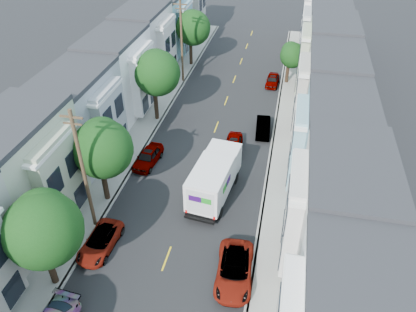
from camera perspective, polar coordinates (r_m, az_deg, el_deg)
ground at (r=29.58m, az=-5.85°, el=-14.17°), size 160.00×160.00×0.00m
road_slab at (r=40.44m, az=0.34°, el=1.91°), size 12.00×70.00×0.02m
curb_left at (r=41.86m, az=-7.80°, el=2.94°), size 0.30×70.00×0.15m
curb_right at (r=39.83m, az=8.89°, el=0.94°), size 0.30×70.00×0.15m
sidewalk_left at (r=42.28m, az=-9.47°, el=3.13°), size 2.60×70.00×0.15m
sidewalk_right at (r=39.83m, az=10.75°, el=0.71°), size 2.60×70.00×0.15m
centerline at (r=40.45m, az=0.34°, el=1.90°), size 0.12×70.00×0.01m
townhouse_row_left at (r=43.74m, az=-14.13°, el=3.56°), size 5.00×70.00×8.50m
townhouse_row_right at (r=40.10m, az=16.13°, el=-0.05°), size 5.00×70.00×8.50m
tree_b at (r=26.25m, az=-22.28°, el=-9.63°), size 4.70×4.70×7.37m
tree_c at (r=31.62m, az=-14.71°, el=0.96°), size 4.61×4.61×7.43m
tree_d at (r=42.08m, az=-7.30°, el=11.47°), size 4.70×4.70×7.80m
tree_e at (r=55.72m, az=-2.20°, el=17.55°), size 4.58×4.58×7.45m
tree_far_r at (r=51.82m, az=11.71°, el=13.65°), size 3.10×3.10×5.23m
utility_pole_near at (r=29.51m, az=-17.08°, el=-2.22°), size 1.60×0.26×10.00m
utility_pole_far at (r=50.79m, az=-3.72°, el=15.68°), size 1.60×0.26×10.00m
fedex_truck at (r=32.97m, az=0.89°, el=-3.01°), size 2.73×7.10×3.40m
lead_sedan at (r=38.95m, az=3.59°, el=1.55°), size 1.83×4.29×1.37m
parked_left_c at (r=30.61m, az=-14.93°, el=-11.63°), size 2.23×4.50×1.23m
parked_left_d at (r=37.63m, az=-8.43°, el=-0.14°), size 2.12×4.54×1.43m
parked_right_b at (r=27.94m, az=3.73°, el=-15.75°), size 2.76×5.32×1.43m
parked_right_c at (r=41.99m, az=7.74°, el=4.01°), size 1.72×4.10×1.33m
parked_right_d at (r=52.13m, az=9.05°, el=10.47°), size 1.62×3.94×1.26m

